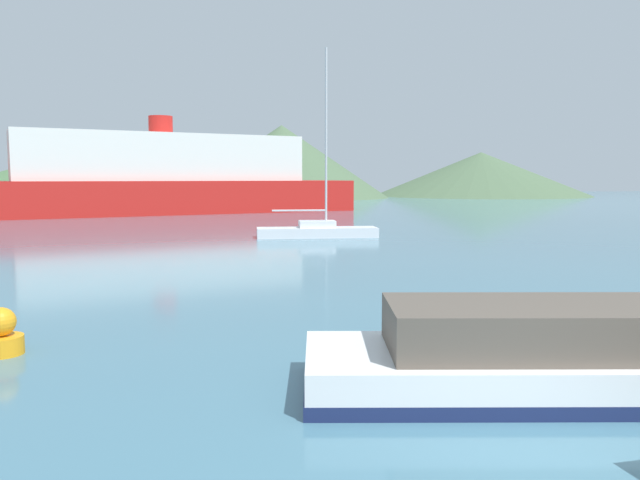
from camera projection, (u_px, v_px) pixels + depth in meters
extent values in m
cube|color=white|center=(572.00, 371.00, 9.09)|extent=(8.10, 4.00, 0.62)
cube|color=#19234C|center=(572.00, 385.00, 9.12)|extent=(8.14, 4.02, 0.20)
cube|color=brown|center=(534.00, 327.00, 9.03)|extent=(4.53, 2.75, 0.68)
cube|color=silver|center=(317.00, 232.00, 32.72)|extent=(6.43, 2.29, 0.52)
cube|color=silver|center=(317.00, 224.00, 32.67)|extent=(2.00, 1.32, 0.36)
cylinder|color=#BCBCC1|center=(326.00, 139.00, 32.29)|extent=(0.12, 0.12, 9.23)
cylinder|color=#BCBCC1|center=(299.00, 210.00, 32.49)|extent=(2.83, 0.41, 0.10)
cube|color=red|center=(162.00, 197.00, 55.04)|extent=(35.37, 16.52, 2.85)
cube|color=silver|center=(161.00, 158.00, 54.69)|extent=(25.07, 12.77, 4.02)
cylinder|color=red|center=(161.00, 125.00, 54.41)|extent=(2.06, 2.06, 1.60)
cylinder|color=orange|center=(2.00, 345.00, 11.03)|extent=(0.73, 0.73, 0.33)
sphere|color=orange|center=(1.00, 322.00, 10.98)|extent=(0.51, 0.51, 0.51)
cone|color=#476B42|center=(63.00, 177.00, 93.09)|extent=(44.65, 44.65, 6.40)
cone|color=#4C6647|center=(282.00, 161.00, 98.35)|extent=(33.79, 33.79, 11.35)
cone|color=#4C6647|center=(481.00, 174.00, 107.75)|extent=(36.63, 36.63, 7.50)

